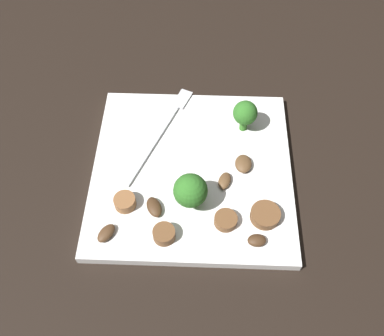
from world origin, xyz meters
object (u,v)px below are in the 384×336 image
broccoli_floret_1 (189,191)px  sausage_slice_3 (265,215)px  plate (192,171)px  mushroom_5 (106,233)px  sausage_slice_1 (164,234)px  fork (164,127)px  mushroom_1 (154,207)px  mushroom_2 (225,181)px  broccoli_floret_0 (245,114)px  sausage_slice_0 (125,202)px  sausage_slice_2 (226,220)px  mushroom_0 (243,164)px  mushroom_4 (257,240)px

broccoli_floret_1 → sausage_slice_3: broccoli_floret_1 is taller
plate → mushroom_5: (-0.10, 0.10, 0.01)m
plate → sausage_slice_1: bearing=163.4°
fork → mushroom_1: mushroom_1 is taller
broccoli_floret_1 → mushroom_2: bearing=-53.8°
mushroom_2 → broccoli_floret_0: bearing=-16.4°
broccoli_floret_1 → mushroom_2: (0.03, -0.04, -0.03)m
sausage_slice_0 → broccoli_floret_0: bearing=-49.6°
sausage_slice_0 → mushroom_2: bearing=-73.4°
fork → broccoli_floret_0: bearing=-65.2°
fork → mushroom_1: bearing=-158.5°
mushroom_1 → mushroom_5: (-0.04, 0.05, -0.00)m
sausage_slice_1 → sausage_slice_2: sausage_slice_1 is taller
sausage_slice_3 → mushroom_0: sausage_slice_3 is taller
sausage_slice_0 → mushroom_4: size_ratio=1.22×
sausage_slice_3 → mushroom_4: size_ratio=1.64×
sausage_slice_3 → mushroom_1: (0.01, 0.13, -0.00)m
plate → sausage_slice_2: size_ratio=9.28×
fork → mushroom_0: bearing=-96.1°
fork → sausage_slice_1: 0.16m
sausage_slice_3 → plate: bearing=52.8°
broccoli_floret_0 → mushroom_1: bearing=139.3°
mushroom_0 → mushroom_5: (-0.10, 0.16, -0.00)m
sausage_slice_2 → mushroom_2: sausage_slice_2 is taller
plate → sausage_slice_1: size_ratio=9.73×
plate → sausage_slice_2: (-0.08, -0.04, 0.01)m
sausage_slice_1 → sausage_slice_0: bearing=51.3°
sausage_slice_2 → fork: bearing=30.6°
fork → mushroom_5: 0.17m
broccoli_floret_1 → sausage_slice_2: broccoli_floret_1 is taller
broccoli_floret_1 → mushroom_5: (-0.04, 0.09, -0.03)m
sausage_slice_1 → mushroom_4: 0.11m
sausage_slice_3 → mushroom_0: (0.07, 0.02, -0.00)m
broccoli_floret_0 → mushroom_5: broccoli_floret_0 is taller
sausage_slice_0 → mushroom_5: bearing=157.1°
mushroom_4 → mushroom_5: same height
sausage_slice_3 → mushroom_1: sausage_slice_3 is taller
mushroom_0 → mushroom_5: mushroom_0 is taller
sausage_slice_1 → sausage_slice_2: 0.07m
sausage_slice_2 → mushroom_4: size_ratio=1.27×
broccoli_floret_1 → sausage_slice_0: size_ratio=1.98×
mushroom_4 → mushroom_0: bearing=6.6°
mushroom_0 → fork: bearing=61.1°
sausage_slice_2 → mushroom_2: size_ratio=1.07×
broccoli_floret_1 → mushroom_0: size_ratio=1.88×
sausage_slice_3 → mushroom_4: (-0.03, 0.01, -0.00)m
mushroom_4 → sausage_slice_1: bearing=88.3°
plate → broccoli_floret_1: size_ratio=4.90×
broccoli_floret_1 → sausage_slice_3: size_ratio=1.46×
broccoli_floret_0 → mushroom_4: broccoli_floret_0 is taller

